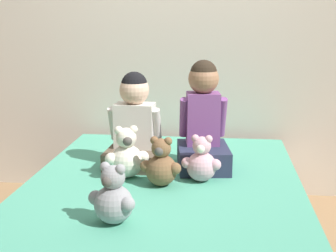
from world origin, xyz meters
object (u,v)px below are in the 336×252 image
Objects in this scene: child_on_left at (134,125)px; teddy_bear_held_by_left_child at (127,156)px; teddy_bear_held_by_right_child at (201,162)px; teddy_bear_between_children at (161,165)px; child_on_right at (203,123)px; bed at (164,218)px; teddy_bear_at_foot_of_bed at (113,198)px.

child_on_left is 0.28m from teddy_bear_held_by_left_child.
teddy_bear_between_children is (-0.22, -0.10, 0.00)m from teddy_bear_held_by_right_child.
child_on_left is 2.17× the size of teddy_bear_held_by_right_child.
child_on_left is at bearing 171.70° from child_on_right.
child_on_right is (0.21, 0.27, 0.53)m from bed.
child_on_right is at bearing 67.04° from teddy_bear_between_children.
teddy_bear_held_by_right_child is 0.24m from teddy_bear_between_children.
bed is 0.73m from teddy_bear_at_foot_of_bed.
teddy_bear_held_by_left_child is (-0.44, -0.25, -0.15)m from child_on_right.
teddy_bear_held_by_right_child is at bearing -21.07° from teddy_bear_held_by_left_child.
bed is at bearing 94.20° from teddy_bear_between_children.
teddy_bear_held_by_left_child reaches higher than teddy_bear_held_by_right_child.
child_on_right is (0.44, -0.00, 0.03)m from child_on_left.
teddy_bear_at_foot_of_bed is at bearing -98.94° from teddy_bear_between_children.
child_on_left is 0.54m from teddy_bear_held_by_right_child.
child_on_left reaches higher than bed.
child_on_right reaches higher than teddy_bear_held_by_left_child.
bed is at bearing -48.09° from child_on_left.
child_on_left is 0.44m from child_on_right.
child_on_left is 2.06× the size of teddy_bear_at_foot_of_bed.
teddy_bear_held_by_right_child is (0.44, -0.27, -0.14)m from child_on_left.
child_on_right is 0.32m from teddy_bear_held_by_right_child.
bed is 7.35× the size of teddy_bear_held_by_right_child.
bed is 6.48× the size of teddy_bear_held_by_left_child.
child_on_left reaches higher than teddy_bear_at_foot_of_bed.
teddy_bear_between_children is at bearing -93.63° from bed.
teddy_bear_between_children is (0.22, -0.37, -0.14)m from child_on_left.
teddy_bear_held_by_left_child is 0.63m from teddy_bear_at_foot_of_bed.
child_on_right is at bearing 2.13° from child_on_left.
teddy_bear_held_by_right_child is at bearing 32.06° from teddy_bear_between_children.
child_on_right is 2.45× the size of teddy_bear_held_by_right_child.
child_on_left is 0.89m from teddy_bear_at_foot_of_bed.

